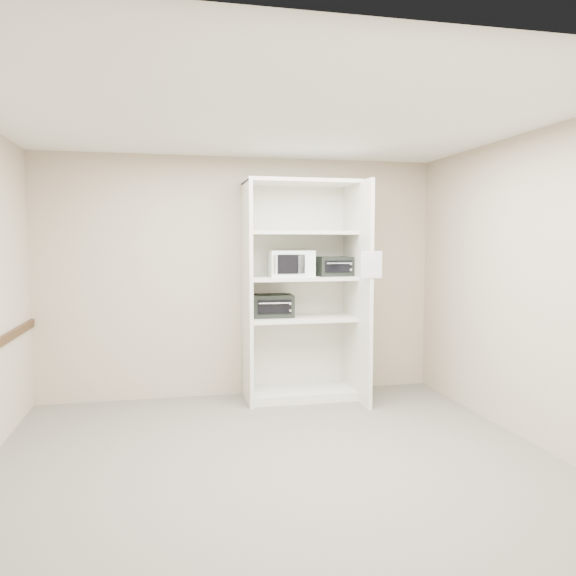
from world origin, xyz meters
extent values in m
cube|color=#686457|center=(0.00, 0.00, 0.00)|extent=(4.50, 4.00, 0.01)
cube|color=white|center=(0.00, 0.00, 2.70)|extent=(4.50, 4.00, 0.01)
cube|color=#B7A48D|center=(0.00, 2.00, 1.35)|extent=(4.50, 0.02, 2.70)
cube|color=#B7A48D|center=(0.00, -2.00, 1.35)|extent=(4.50, 0.02, 2.70)
cube|color=#B7A48D|center=(2.25, 0.00, 1.35)|extent=(0.02, 4.00, 2.70)
cube|color=silver|center=(0.02, 1.68, 1.20)|extent=(0.04, 0.60, 2.40)
cube|color=silver|center=(1.22, 1.53, 1.20)|extent=(0.04, 0.90, 2.40)
cube|color=silver|center=(0.62, 1.99, 1.20)|extent=(1.24, 0.02, 2.40)
cube|color=silver|center=(0.62, 1.70, 0.05)|extent=(1.16, 0.56, 0.10)
cube|color=silver|center=(0.62, 1.70, 0.90)|extent=(1.16, 0.56, 0.04)
cube|color=silver|center=(0.62, 1.70, 1.35)|extent=(1.16, 0.56, 0.04)
cube|color=silver|center=(0.62, 1.70, 1.85)|extent=(1.16, 0.56, 0.04)
cube|color=silver|center=(0.62, 1.70, 2.40)|extent=(1.24, 0.60, 0.04)
cube|color=white|center=(0.51, 1.69, 1.51)|extent=(0.50, 0.39, 0.29)
cube|color=black|center=(0.99, 1.68, 1.48)|extent=(0.40, 0.31, 0.22)
cube|color=black|center=(0.31, 1.76, 1.04)|extent=(0.46, 0.36, 0.25)
cube|color=white|center=(1.21, 1.07, 1.52)|extent=(0.21, 0.02, 0.27)
camera|label=1|loc=(-0.84, -4.33, 1.74)|focal=35.00mm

